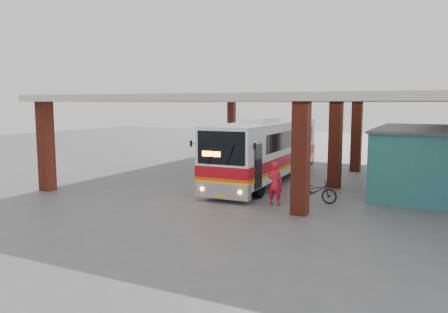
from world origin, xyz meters
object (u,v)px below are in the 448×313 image
coach_bus (267,150)px  pedestrian (275,183)px  red_chair (384,167)px  motorcycle (315,191)px

coach_bus → pedestrian: 5.65m
pedestrian → red_chair: (3.14, 10.83, -0.53)m
coach_bus → red_chair: size_ratio=14.09×
coach_bus → red_chair: 8.05m
coach_bus → motorcycle: coach_bus is taller
motorcycle → red_chair: motorcycle is taller
pedestrian → coach_bus: bearing=-64.6°
pedestrian → red_chair: 11.29m
coach_bus → red_chair: coach_bus is taller
coach_bus → pedestrian: (2.34, -5.08, -0.81)m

